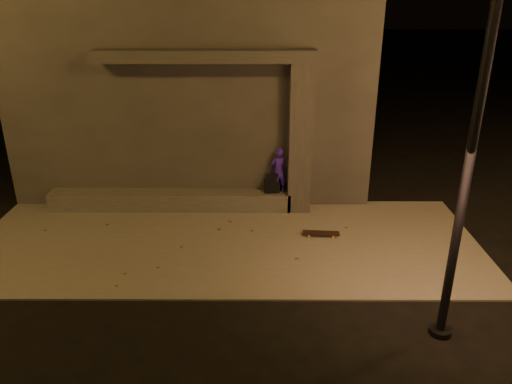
{
  "coord_description": "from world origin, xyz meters",
  "views": [
    {
      "loc": [
        0.7,
        -7.7,
        5.23
      ],
      "look_at": [
        0.65,
        2.0,
        1.21
      ],
      "focal_mm": 35.0,
      "sensor_mm": 36.0,
      "label": 1
    }
  ],
  "objects_px": {
    "skateboarder": "(279,170)",
    "skateboard": "(321,233)",
    "column": "(300,140)",
    "street_lamp_0": "(482,88)",
    "backpack": "(272,185)"
  },
  "relations": [
    {
      "from": "backpack",
      "to": "skateboard",
      "type": "relative_size",
      "value": 0.63
    },
    {
      "from": "backpack",
      "to": "street_lamp_0",
      "type": "distance_m",
      "value": 6.42
    },
    {
      "from": "column",
      "to": "street_lamp_0",
      "type": "relative_size",
      "value": 0.51
    },
    {
      "from": "skateboard",
      "to": "column",
      "type": "bearing_deg",
      "value": 109.33
    },
    {
      "from": "skateboarder",
      "to": "column",
      "type": "bearing_deg",
      "value": 166.38
    },
    {
      "from": "backpack",
      "to": "street_lamp_0",
      "type": "height_order",
      "value": "street_lamp_0"
    },
    {
      "from": "column",
      "to": "street_lamp_0",
      "type": "bearing_deg",
      "value": -67.94
    },
    {
      "from": "backpack",
      "to": "skateboard",
      "type": "xyz_separation_m",
      "value": [
        1.08,
        -1.5,
        -0.55
      ]
    },
    {
      "from": "column",
      "to": "skateboarder",
      "type": "height_order",
      "value": "column"
    },
    {
      "from": "skateboarder",
      "to": "skateboard",
      "type": "relative_size",
      "value": 1.38
    },
    {
      "from": "column",
      "to": "skateboard",
      "type": "distance_m",
      "value": 2.32
    },
    {
      "from": "street_lamp_0",
      "to": "backpack",
      "type": "bearing_deg",
      "value": 118.49
    },
    {
      "from": "skateboard",
      "to": "street_lamp_0",
      "type": "bearing_deg",
      "value": -61.1
    },
    {
      "from": "column",
      "to": "skateboarder",
      "type": "distance_m",
      "value": 0.93
    },
    {
      "from": "skateboarder",
      "to": "skateboard",
      "type": "xyz_separation_m",
      "value": [
        0.91,
        -1.5,
        -0.94
      ]
    }
  ]
}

